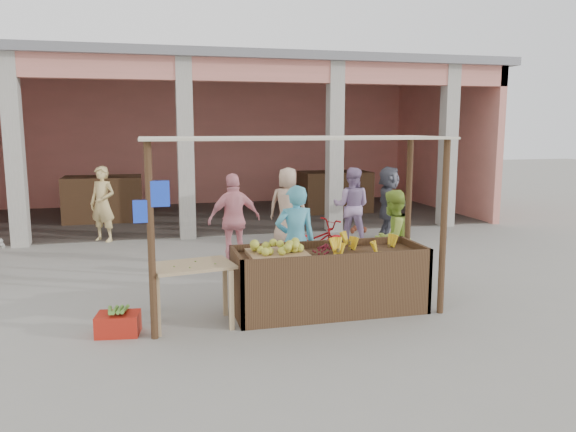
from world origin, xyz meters
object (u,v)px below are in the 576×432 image
object	(u,v)px
fruit_stall	(329,283)
vendor_green	(392,236)
side_table	(193,275)
red_crate	(118,324)
motorcycle	(311,244)
vendor_blue	(295,237)

from	to	relation	value
fruit_stall	vendor_green	distance (m)	1.72
side_table	red_crate	distance (m)	1.07
fruit_stall	vendor_green	size ratio (longest dim) A/B	1.61
motorcycle	vendor_blue	bearing A→B (deg)	135.12
fruit_stall	red_crate	distance (m)	2.80
vendor_blue	motorcycle	size ratio (longest dim) A/B	1.03
motorcycle	vendor_green	bearing A→B (deg)	-164.94
side_table	vendor_blue	size ratio (longest dim) A/B	0.61
motorcycle	side_table	bearing A→B (deg)	116.62
fruit_stall	vendor_blue	world-z (taller)	vendor_blue
vendor_blue	motorcycle	bearing A→B (deg)	-111.99
side_table	vendor_green	size ratio (longest dim) A/B	0.68
red_crate	vendor_blue	xyz separation A→B (m)	(2.52, 1.03, 0.76)
vendor_blue	red_crate	bearing A→B (deg)	25.18
side_table	motorcycle	bearing A→B (deg)	36.60
side_table	vendor_blue	xyz separation A→B (m)	(1.59, 0.93, 0.23)
vendor_green	side_table	bearing A→B (deg)	-9.95
red_crate	side_table	bearing A→B (deg)	14.37
vendor_green	red_crate	bearing A→B (deg)	-12.56
red_crate	vendor_green	bearing A→B (deg)	23.92
side_table	vendor_blue	bearing A→B (deg)	20.26
red_crate	vendor_green	size ratio (longest dim) A/B	0.31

